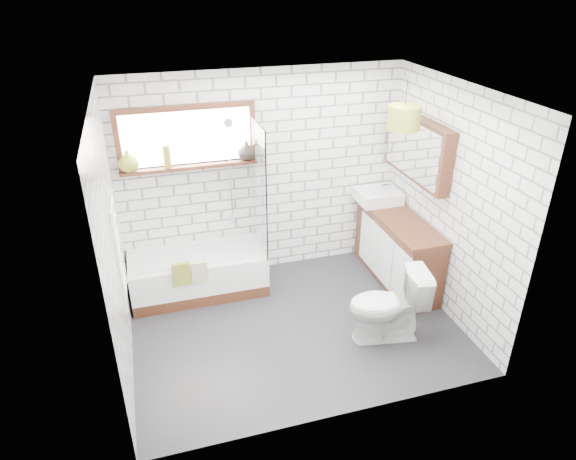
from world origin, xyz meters
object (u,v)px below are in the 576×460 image
object	(u,v)px
toilet	(387,306)
pendant	(404,118)
basin	(378,196)
vanity	(397,249)
bathtub	(198,273)

from	to	relation	value
toilet	pendant	distance (m)	1.92
basin	toilet	bearing A→B (deg)	-110.48
vanity	pendant	distance (m)	1.70
toilet	basin	bearing A→B (deg)	169.15
toilet	bathtub	bearing A→B (deg)	-119.37
vanity	basin	size ratio (longest dim) A/B	2.91
bathtub	toilet	size ratio (longest dim) A/B	1.95
bathtub	toilet	xyz separation A→B (m)	(1.74, -1.41, 0.15)
basin	pendant	xyz separation A→B (m)	(-0.15, -0.70, 1.18)
basin	toilet	xyz separation A→B (m)	(-0.56, -1.49, -0.53)
vanity	pendant	world-z (taller)	pendant
basin	vanity	bearing A→B (deg)	-83.16
toilet	vanity	bearing A→B (deg)	157.72
bathtub	toilet	world-z (taller)	toilet
bathtub	vanity	world-z (taller)	vanity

